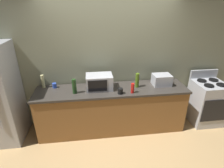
% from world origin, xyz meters
% --- Properties ---
extents(ground_plane, '(8.00, 8.00, 0.00)m').
position_xyz_m(ground_plane, '(0.00, 0.00, 0.00)').
color(ground_plane, tan).
extents(back_wall, '(6.40, 0.10, 2.70)m').
position_xyz_m(back_wall, '(0.00, 0.81, 1.35)').
color(back_wall, gray).
rests_on(back_wall, ground_plane).
extents(counter_run, '(2.84, 0.64, 0.90)m').
position_xyz_m(counter_run, '(0.00, 0.40, 0.45)').
color(counter_run, brown).
rests_on(counter_run, ground_plane).
extents(stove_range, '(0.60, 0.61, 1.08)m').
position_xyz_m(stove_range, '(2.00, 0.40, 0.46)').
color(stove_range, '#B7BABF').
rests_on(stove_range, ground_plane).
extents(microwave, '(0.48, 0.35, 0.27)m').
position_xyz_m(microwave, '(-0.23, 0.45, 1.04)').
color(microwave, '#B7BABF').
rests_on(microwave, counter_run).
extents(toaster_oven, '(0.34, 0.26, 0.21)m').
position_xyz_m(toaster_oven, '(0.98, 0.46, 1.01)').
color(toaster_oven, '#B7BABF').
rests_on(toaster_oven, counter_run).
extents(bottle_vinegar, '(0.06, 0.06, 0.25)m').
position_xyz_m(bottle_vinegar, '(-1.27, 0.62, 1.03)').
color(bottle_vinegar, beige).
rests_on(bottle_vinegar, counter_run).
extents(bottle_hot_sauce, '(0.06, 0.06, 0.18)m').
position_xyz_m(bottle_hot_sauce, '(0.34, 0.20, 0.99)').
color(bottle_hot_sauce, red).
rests_on(bottle_hot_sauce, counter_run).
extents(bottle_wine, '(0.08, 0.08, 0.26)m').
position_xyz_m(bottle_wine, '(-0.68, 0.32, 1.03)').
color(bottle_wine, '#1E3F19').
rests_on(bottle_wine, counter_run).
extents(bottle_olive_oil, '(0.07, 0.07, 0.27)m').
position_xyz_m(bottle_olive_oil, '(0.48, 0.42, 1.04)').
color(bottle_olive_oil, '#4C6B19').
rests_on(bottle_olive_oil, counter_run).
extents(mug_black, '(0.09, 0.09, 0.10)m').
position_xyz_m(mug_black, '(0.12, 0.20, 0.95)').
color(mug_black, black).
rests_on(mug_black, counter_run).
extents(mug_blue, '(0.08, 0.08, 0.09)m').
position_xyz_m(mug_blue, '(-1.07, 0.59, 0.95)').
color(mug_blue, '#2D4CB2').
rests_on(mug_blue, counter_run).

